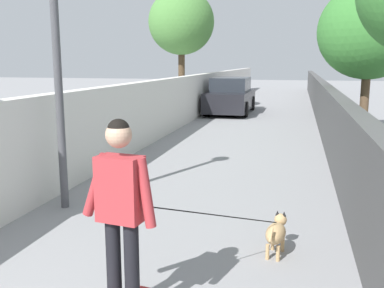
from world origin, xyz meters
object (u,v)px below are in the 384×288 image
lamp_post (54,7)px  dog (276,232)px  car_near (231,97)px  tree_right_far (369,32)px  person_skateboarder (121,201)px  tree_left_mid (181,23)px

lamp_post → dog: (-0.96, -3.26, -2.72)m
car_near → dog: bearing=-169.3°
tree_right_far → person_skateboarder: (-10.02, 3.26, -1.97)m
tree_left_mid → tree_right_far: tree_left_mid is taller
tree_right_far → person_skateboarder: 10.72m
lamp_post → car_near: size_ratio=1.01×
tree_left_mid → dog: size_ratio=2.76×
lamp_post → person_skateboarder: lamp_post is taller
tree_left_mid → car_near: tree_left_mid is taller
lamp_post → dog: size_ratio=2.26×
person_skateboarder → dog: bearing=-37.3°
tree_left_mid → person_skateboarder: size_ratio=3.19×
person_skateboarder → dog: size_ratio=0.87×
car_near → tree_right_far: bearing=-140.1°
dog → car_near: car_near is taller
tree_left_mid → tree_right_far: bearing=-130.6°
person_skateboarder → car_near: 15.70m
lamp_post → dog: lamp_post is taller
tree_left_mid → lamp_post: 13.59m
dog → person_skateboarder: bearing=142.7°
person_skateboarder → car_near: person_skateboarder is taller
tree_left_mid → person_skateboarder: (-16.02, -3.74, -2.84)m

